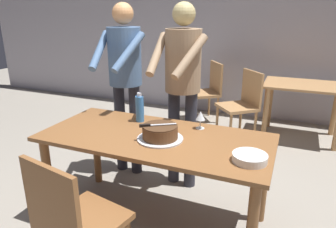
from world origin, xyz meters
The scene contains 14 objects.
ground_plane centered at (0.00, 0.00, 0.00)m, with size 14.00×14.00×0.00m, color gray.
back_wall centered at (0.00, 3.03, 1.35)m, with size 10.00×0.12×2.70m, color #ADA8B2.
main_dining_table centered at (0.00, 0.00, 0.64)m, with size 1.74×0.80×0.75m.
cake_on_platter centered at (0.06, -0.05, 0.80)m, with size 0.34×0.34×0.11m.
cake_knife centered at (0.00, -0.09, 0.87)m, with size 0.24×0.16×0.02m.
plate_stack centered at (0.72, -0.15, 0.78)m, with size 0.22×0.22×0.05m.
wine_glass_near centered at (0.27, 0.28, 0.85)m, with size 0.08×0.08×0.14m.
water_bottle centered at (-0.25, 0.24, 0.86)m, with size 0.07×0.07×0.25m.
person_cutting_cake centered at (-0.01, 0.61, 1.08)m, with size 0.46×0.57×1.72m.
person_standing_beside centered at (-0.62, 0.64, 1.08)m, with size 0.47×0.56×1.72m.
chair_near_side centered at (-0.17, -0.77, 0.49)m, with size 0.52×0.52×0.90m.
background_table centered at (1.05, 2.33, 0.58)m, with size 1.00×0.70×0.74m.
background_chair_0 centered at (-0.30, 2.53, 0.49)m, with size 0.61×0.61×0.90m.
background_chair_1 centered at (0.32, 2.04, 0.49)m, with size 0.62×0.62×0.90m.
Camera 1 is at (0.92, -1.96, 1.66)m, focal length 33.13 mm.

